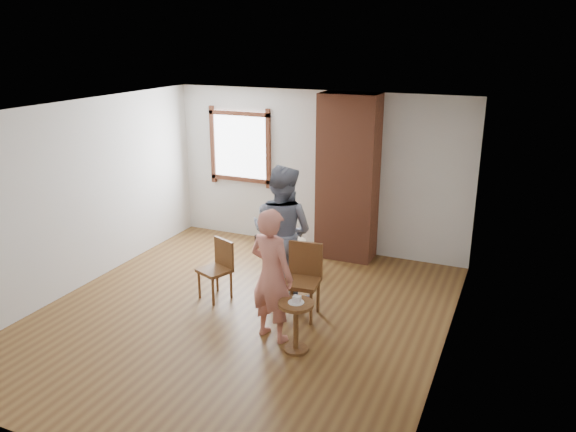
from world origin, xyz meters
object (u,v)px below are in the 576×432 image
at_px(man, 282,233).
at_px(stoneware_crock, 295,253).
at_px(person_pink, 272,275).
at_px(side_table, 296,318).
at_px(dining_chair_right, 303,276).
at_px(dining_chair_left, 218,266).

bearing_deg(man, stoneware_crock, -71.18).
height_order(stoneware_crock, person_pink, person_pink).
xyz_separation_m(side_table, person_pink, (-0.37, 0.16, 0.39)).
bearing_deg(side_table, dining_chair_right, 107.04).
bearing_deg(man, person_pink, 114.03).
bearing_deg(dining_chair_left, person_pink, -9.81).
bearing_deg(person_pink, dining_chair_right, -84.56).
bearing_deg(dining_chair_right, side_table, -79.09).
bearing_deg(dining_chair_right, dining_chair_left, 173.81).
distance_m(side_table, man, 1.50).
height_order(stoneware_crock, side_table, side_table).
distance_m(stoneware_crock, dining_chair_right, 1.57).
bearing_deg(person_pink, man, -57.45).
bearing_deg(dining_chair_right, man, 135.20).
distance_m(dining_chair_left, man, 0.97).
bearing_deg(side_table, person_pink, 156.55).
bearing_deg(dining_chair_left, dining_chair_right, 21.85).
bearing_deg(man, dining_chair_right, 147.29).
bearing_deg(side_table, man, 120.48).
distance_m(dining_chair_left, side_table, 1.72).
relative_size(dining_chair_left, side_table, 1.35).
height_order(side_table, person_pink, person_pink).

